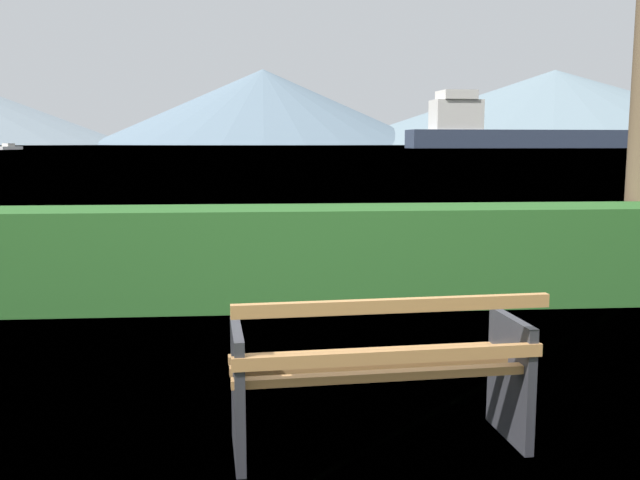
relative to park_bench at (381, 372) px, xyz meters
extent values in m
plane|color=olive|center=(0.00, 0.06, -0.42)|extent=(1400.00, 1400.00, 0.00)
plane|color=#7A99A8|center=(0.00, 307.58, -0.42)|extent=(620.00, 620.00, 0.00)
cube|color=#A0703F|center=(0.01, -0.13, 0.03)|extent=(1.55, 0.19, 0.04)
cube|color=#A0703F|center=(0.00, 0.06, 0.03)|extent=(1.55, 0.19, 0.04)
cube|color=#A0703F|center=(-0.02, 0.25, 0.03)|extent=(1.55, 0.19, 0.04)
cube|color=#A0703F|center=(0.02, -0.21, 0.15)|extent=(1.55, 0.17, 0.06)
cube|color=#A0703F|center=(0.02, -0.25, 0.41)|extent=(1.55, 0.17, 0.06)
cube|color=#2D2D33|center=(-0.74, -0.02, -0.08)|extent=(0.09, 0.51, 0.68)
cube|color=#2D2D33|center=(0.73, 0.10, -0.08)|extent=(0.09, 0.51, 0.68)
cube|color=#285B23|center=(0.00, 3.42, 0.06)|extent=(10.93, 0.87, 0.97)
cube|color=#2D384C|center=(80.12, 201.86, 2.25)|extent=(77.62, 15.22, 5.34)
cube|color=silver|center=(55.50, 200.14, 9.19)|extent=(14.47, 9.83, 8.55)
cube|color=silver|center=(55.50, 200.14, 14.80)|extent=(10.38, 10.53, 2.67)
cube|color=silver|center=(-59.46, 166.29, -0.05)|extent=(4.23, 7.93, 0.75)
cube|color=beige|center=(-59.46, 166.29, 0.68)|extent=(2.26, 3.06, 0.70)
cone|color=slate|center=(0.00, 580.50, 29.87)|extent=(274.62, 274.62, 60.59)
cone|color=slate|center=(244.19, 580.65, 30.60)|extent=(377.25, 377.25, 62.04)
camera|label=1|loc=(-0.60, -3.49, 1.18)|focal=39.50mm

